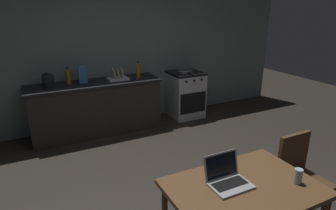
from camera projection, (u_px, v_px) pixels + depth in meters
ground_plane at (194, 198)px, 3.25m from camera, size 12.00×12.00×0.00m
back_wall at (133, 48)px, 5.18m from camera, size 6.40×0.10×2.70m
kitchen_counter at (97, 107)px, 4.84m from camera, size 2.16×0.64×0.88m
stove_oven at (185, 94)px, 5.57m from camera, size 0.60×0.62×0.88m
dining_table at (243, 194)px, 2.27m from camera, size 1.17×0.80×0.73m
chair at (299, 173)px, 2.80m from camera, size 0.40×0.40×0.89m
laptop at (228, 179)px, 2.26m from camera, size 0.32×0.27×0.22m
electric_kettle at (47, 81)px, 4.36m from camera, size 0.17×0.15×0.22m
bottle at (138, 70)px, 4.93m from camera, size 0.07×0.07×0.29m
frying_pan at (186, 71)px, 5.39m from camera, size 0.27×0.44×0.05m
drinking_glass at (298, 176)px, 2.26m from camera, size 0.06×0.06×0.12m
cereal_box at (83, 74)px, 4.59m from camera, size 0.13×0.05×0.30m
dish_rack at (118, 77)px, 4.85m from camera, size 0.34×0.26×0.21m
bottle_b at (68, 76)px, 4.56m from camera, size 0.08×0.08×0.27m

